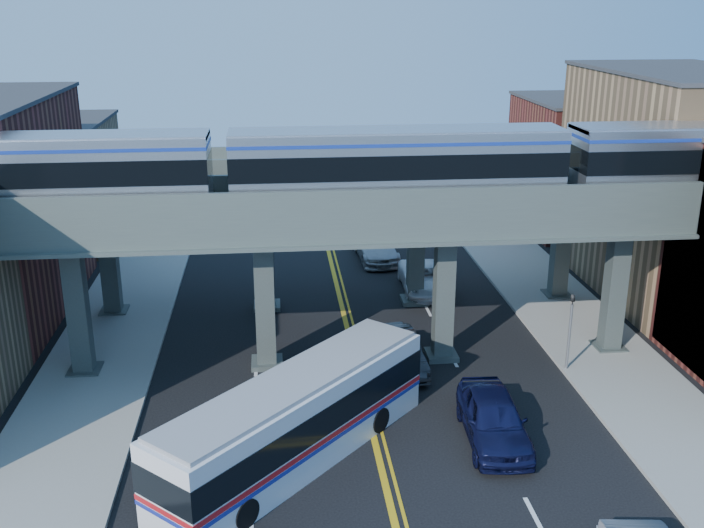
% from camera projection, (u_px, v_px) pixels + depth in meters
% --- Properties ---
extents(ground, '(120.00, 120.00, 0.00)m').
position_uv_depth(ground, '(379.00, 457.00, 28.23)').
color(ground, black).
rests_on(ground, ground).
extents(sidewalk_west, '(5.00, 70.00, 0.16)m').
position_uv_depth(sidewalk_west, '(106.00, 352.00, 36.52)').
color(sidewalk_west, gray).
rests_on(sidewalk_west, ground).
extents(sidewalk_east, '(5.00, 70.00, 0.16)m').
position_uv_depth(sidewalk_east, '(582.00, 332.00, 38.74)').
color(sidewalk_east, gray).
rests_on(sidewalk_east, ground).
extents(building_west_c, '(8.00, 10.00, 8.00)m').
position_uv_depth(building_west_c, '(48.00, 183.00, 52.50)').
color(building_west_c, '#A17C53').
rests_on(building_west_c, ground).
extents(building_east_b, '(8.00, 14.00, 12.00)m').
position_uv_depth(building_east_b, '(673.00, 184.00, 43.19)').
color(building_east_b, '#A17C53').
rests_on(building_east_b, ground).
extents(building_east_c, '(8.00, 10.00, 9.00)m').
position_uv_depth(building_east_c, '(581.00, 165.00, 55.92)').
color(building_east_c, maroon).
rests_on(building_east_c, ground).
extents(elevated_viaduct_near, '(52.00, 3.60, 7.40)m').
position_uv_depth(elevated_viaduct_near, '(355.00, 225.00, 33.70)').
color(elevated_viaduct_near, '#394341').
rests_on(elevated_viaduct_near, ground).
extents(elevated_viaduct_far, '(52.00, 3.60, 7.40)m').
position_uv_depth(elevated_viaduct_far, '(341.00, 188.00, 40.30)').
color(elevated_viaduct_far, '#394341').
rests_on(elevated_viaduct_far, ground).
extents(transit_train, '(43.64, 2.73, 3.18)m').
position_uv_depth(transit_train, '(397.00, 163.00, 33.03)').
color(transit_train, black).
rests_on(transit_train, elevated_viaduct_near).
extents(stop_sign, '(0.76, 0.09, 2.63)m').
position_uv_depth(stop_sign, '(376.00, 376.00, 30.52)').
color(stop_sign, slate).
rests_on(stop_sign, ground).
extents(traffic_signal, '(0.15, 0.18, 4.10)m').
position_uv_depth(traffic_signal, '(570.00, 324.00, 34.04)').
color(traffic_signal, slate).
rests_on(traffic_signal, ground).
extents(transit_bus, '(10.16, 10.61, 3.10)m').
position_uv_depth(transit_bus, '(296.00, 420.00, 27.60)').
color(transit_bus, silver).
rests_on(transit_bus, ground).
extents(car_lane_a, '(2.47, 5.51, 1.84)m').
position_uv_depth(car_lane_a, '(494.00, 418.00, 29.07)').
color(car_lane_a, '#0E1133').
rests_on(car_lane_a, ground).
extents(car_lane_b, '(2.21, 5.09, 1.63)m').
position_uv_depth(car_lane_b, '(397.00, 351.00, 34.91)').
color(car_lane_b, '#28282A').
rests_on(car_lane_b, ground).
extents(car_lane_c, '(2.76, 5.59, 1.52)m').
position_uv_depth(car_lane_c, '(425.00, 278.00, 44.19)').
color(car_lane_c, white).
rests_on(car_lane_c, ground).
extents(car_lane_d, '(2.65, 5.84, 1.66)m').
position_uv_depth(car_lane_d, '(376.00, 246.00, 49.66)').
color(car_lane_d, '#B0B1B6').
rests_on(car_lane_d, ground).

